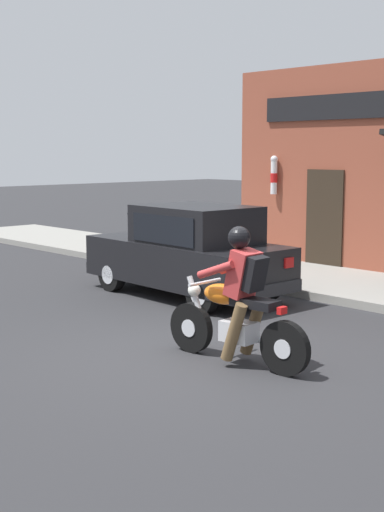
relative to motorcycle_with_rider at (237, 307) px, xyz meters
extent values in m
plane|color=#2B2B2D|center=(-0.10, 0.58, -0.68)|extent=(80.00, 80.00, 0.00)
cube|color=gray|center=(4.81, 3.58, -0.61)|extent=(2.60, 22.00, 0.14)
cube|color=#2D2319|center=(6.09, 3.21, 0.37)|extent=(0.04, 0.90, 2.10)
cylinder|color=white|center=(6.01, 4.51, 1.22)|extent=(0.14, 0.14, 0.70)
cylinder|color=red|center=(6.01, 4.51, 1.22)|extent=(0.15, 0.15, 0.20)
sphere|color=silver|center=(6.01, 4.51, 1.62)|extent=(0.16, 0.16, 0.16)
cylinder|color=black|center=(-0.06, 0.72, -0.37)|extent=(0.15, 0.63, 0.62)
cylinder|color=silver|center=(-0.06, 0.72, -0.37)|extent=(0.14, 0.23, 0.22)
cylinder|color=black|center=(0.05, -0.68, -0.37)|extent=(0.15, 0.63, 0.62)
cylinder|color=silver|center=(0.05, -0.68, -0.37)|extent=(0.14, 0.23, 0.22)
cube|color=silver|center=(0.00, -0.03, -0.29)|extent=(0.31, 0.42, 0.24)
ellipsoid|color=orange|center=(-0.02, 0.22, 0.12)|extent=(0.34, 0.54, 0.24)
cube|color=black|center=(0.02, -0.26, 0.08)|extent=(0.30, 0.58, 0.10)
cylinder|color=silver|center=(-0.05, 0.62, -0.05)|extent=(0.09, 0.33, 0.68)
cylinder|color=silver|center=(-0.04, 0.50, 0.23)|extent=(0.56, 0.08, 0.04)
sphere|color=silver|center=(-0.05, 0.67, 0.11)|extent=(0.16, 0.16, 0.16)
cylinder|color=silver|center=(0.19, -0.42, -0.39)|extent=(0.12, 0.55, 0.08)
cube|color=red|center=(0.05, -0.63, 0.05)|extent=(0.12, 0.07, 0.08)
cylinder|color=brown|center=(-0.17, -0.11, -0.25)|extent=(0.17, 0.36, 0.71)
cylinder|color=brown|center=(0.19, -0.08, -0.25)|extent=(0.17, 0.36, 0.71)
cube|color=#B23333|center=(0.00, -0.08, 0.40)|extent=(0.36, 0.35, 0.57)
cylinder|color=#B23333|center=(-0.21, 0.15, 0.44)|extent=(0.13, 0.52, 0.26)
cylinder|color=#B23333|center=(0.19, 0.18, 0.44)|extent=(0.13, 0.52, 0.26)
sphere|color=black|center=(0.00, -0.02, 0.81)|extent=(0.26, 0.26, 0.26)
cube|color=black|center=(0.02, -0.24, 0.42)|extent=(0.30, 0.26, 0.42)
cylinder|color=black|center=(1.61, 4.54, -0.38)|extent=(0.20, 0.61, 0.60)
cylinder|color=silver|center=(1.61, 4.54, -0.38)|extent=(0.21, 0.34, 0.33)
cylinder|color=black|center=(3.05, 4.49, -0.38)|extent=(0.20, 0.61, 0.60)
cylinder|color=silver|center=(3.05, 4.49, -0.38)|extent=(0.21, 0.34, 0.33)
cylinder|color=black|center=(1.53, 2.14, -0.38)|extent=(0.20, 0.61, 0.60)
cylinder|color=silver|center=(1.53, 2.14, -0.38)|extent=(0.21, 0.34, 0.33)
cylinder|color=black|center=(2.97, 2.09, -0.38)|extent=(0.20, 0.61, 0.60)
cylinder|color=silver|center=(2.97, 2.09, -0.38)|extent=(0.21, 0.34, 0.33)
cube|color=black|center=(2.29, 3.31, -0.08)|extent=(1.77, 3.76, 0.70)
cube|color=black|center=(2.28, 3.06, 0.56)|extent=(1.51, 1.95, 0.66)
cube|color=black|center=(2.31, 3.93, 0.51)|extent=(1.34, 0.39, 0.51)
cube|color=black|center=(1.55, 3.09, 0.54)|extent=(0.08, 1.52, 0.46)
cube|color=black|center=(3.00, 3.04, 0.54)|extent=(0.08, 1.52, 0.46)
cube|color=silver|center=(1.85, 5.19, 0.04)|extent=(0.24, 0.05, 0.14)
cube|color=red|center=(1.71, 1.47, 0.06)|extent=(0.20, 0.05, 0.16)
cube|color=silver|center=(2.86, 5.15, 0.04)|extent=(0.24, 0.05, 0.14)
cube|color=red|center=(2.73, 1.44, 0.06)|extent=(0.20, 0.05, 0.16)
cube|color=#28282B|center=(2.35, 5.14, -0.33)|extent=(1.61, 0.18, 0.20)
cube|color=#28282B|center=(2.22, 1.48, -0.33)|extent=(1.61, 0.18, 0.20)
cube|color=black|center=(5.37, 4.77, -0.52)|extent=(0.36, 0.36, 0.04)
cone|color=orange|center=(5.37, 4.77, -0.22)|extent=(0.28, 0.28, 0.56)
cylinder|color=white|center=(5.37, 4.77, -0.20)|extent=(0.20, 0.20, 0.08)
camera|label=1|loc=(-5.96, -5.50, 1.79)|focal=50.00mm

